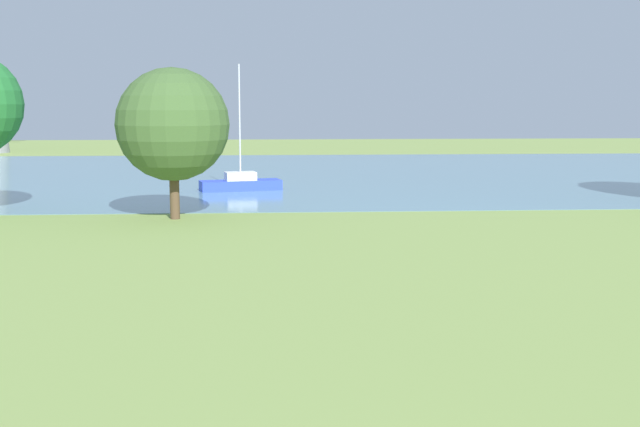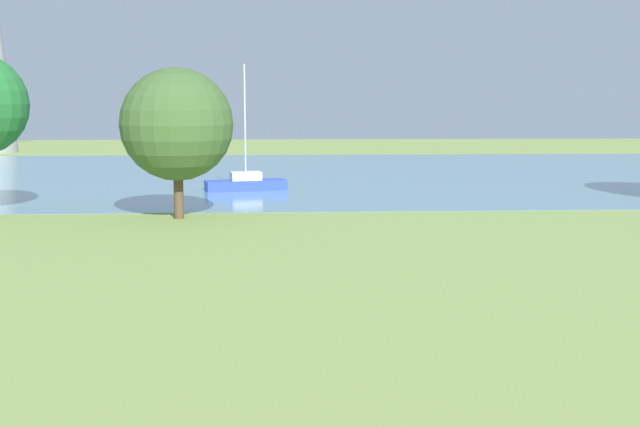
# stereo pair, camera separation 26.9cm
# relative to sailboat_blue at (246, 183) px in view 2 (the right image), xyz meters

# --- Properties ---
(ground_plane) EXTENTS (160.00, 160.00, 0.00)m
(ground_plane) POSITION_rel_sailboat_blue_xyz_m (3.33, -17.53, -0.47)
(ground_plane) COLOR #7F994C
(water_surface) EXTENTS (140.00, 40.00, 0.02)m
(water_surface) POSITION_rel_sailboat_blue_xyz_m (3.33, 10.47, -0.46)
(water_surface) COLOR #5F8B9E
(water_surface) RESTS_ON ground
(sailboat_blue) EXTENTS (5.02, 2.58, 7.45)m
(sailboat_blue) POSITION_rel_sailboat_blue_xyz_m (0.00, 0.00, 0.00)
(sailboat_blue) COLOR blue
(sailboat_blue) RESTS_ON water_surface
(tree_east_near) EXTENTS (5.08, 5.08, 6.83)m
(tree_east_near) POSITION_rel_sailboat_blue_xyz_m (-2.58, -11.21, 3.80)
(tree_east_near) COLOR brown
(tree_east_near) RESTS_ON ground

